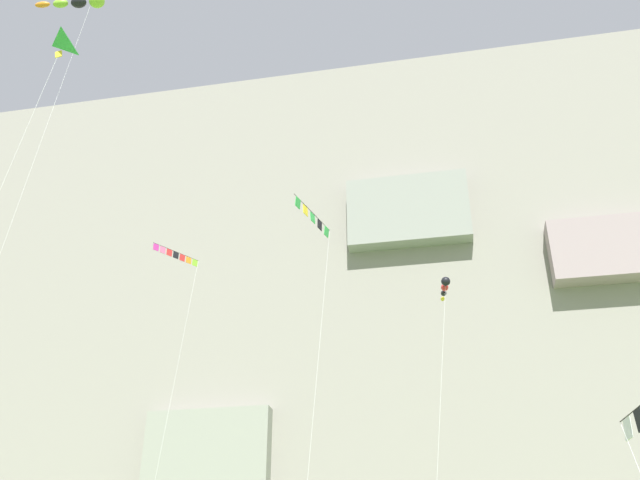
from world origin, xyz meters
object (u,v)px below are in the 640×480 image
kite_delta_low_right (43,72)px  kite_windsock_mid_center (80,3)px  kite_windsock_high_center (445,289)px  kite_banner_upper_left (313,229)px  kite_banner_upper_right (173,282)px

kite_delta_low_right → kite_windsock_mid_center: bearing=116.7°
kite_delta_low_right → kite_windsock_high_center: bearing=46.1°
kite_windsock_high_center → kite_banner_upper_left: kite_banner_upper_left is taller
kite_banner_upper_right → kite_windsock_mid_center: bearing=-112.8°
kite_windsock_high_center → kite_banner_upper_left: bearing=-168.3°
kite_windsock_high_center → kite_banner_upper_right: kite_banner_upper_right is taller
kite_windsock_high_center → kite_banner_upper_left: size_ratio=0.82×
kite_banner_upper_left → kite_delta_low_right: size_ratio=0.99×
kite_windsock_mid_center → kite_banner_upper_right: kite_windsock_mid_center is taller
kite_banner_upper_left → kite_delta_low_right: (-8.98, -15.59, 0.21)m
kite_banner_upper_left → kite_windsock_mid_center: kite_windsock_mid_center is taller
kite_banner_upper_left → kite_banner_upper_right: kite_banner_upper_left is taller
kite_delta_low_right → kite_windsock_mid_center: (-2.44, 4.85, 9.81)m
kite_windsock_high_center → kite_delta_low_right: kite_delta_low_right is taller
kite_windsock_high_center → kite_delta_low_right: size_ratio=0.81×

